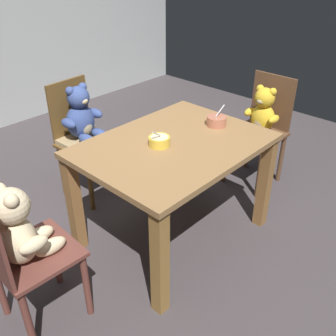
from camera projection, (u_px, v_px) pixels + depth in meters
ground_plane at (173, 236)px, 2.67m from camera, size 5.20×5.20×0.04m
dining_table at (174, 160)px, 2.36m from camera, size 1.12×0.84×0.70m
teddy_chair_far_center at (83, 126)px, 2.82m from camera, size 0.39×0.41×0.88m
teddy_chair_near_left at (20, 238)px, 1.78m from camera, size 0.40×0.39×0.87m
teddy_chair_near_right at (262, 119)px, 3.00m from camera, size 0.39×0.39×0.86m
porridge_bowl_yellow_center at (159, 141)px, 2.25m from camera, size 0.13×0.13×0.12m
porridge_bowl_terracotta_near_right at (217, 121)px, 2.49m from camera, size 0.14×0.13×0.13m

